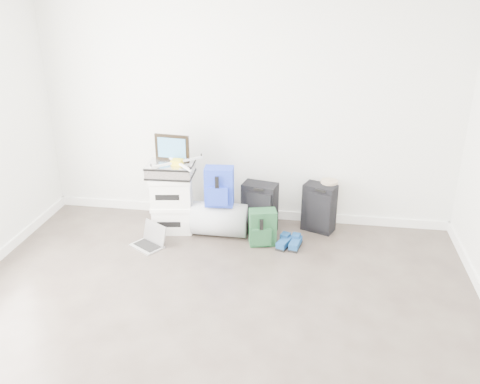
% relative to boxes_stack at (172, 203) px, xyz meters
% --- Properties ---
extents(ground, '(5.00, 5.00, 0.00)m').
position_rel_boxes_stack_xyz_m(ground, '(0.74, -2.06, -0.32)').
color(ground, '#372C28').
rests_on(ground, ground).
extents(room_envelope, '(4.52, 5.02, 2.71)m').
position_rel_boxes_stack_xyz_m(room_envelope, '(0.74, -2.04, 1.41)').
color(room_envelope, white).
rests_on(room_envelope, ground).
extents(boxes_stack, '(0.49, 0.42, 0.63)m').
position_rel_boxes_stack_xyz_m(boxes_stack, '(0.00, 0.00, 0.00)').
color(boxes_stack, white).
rests_on(boxes_stack, ground).
extents(briefcase, '(0.49, 0.37, 0.14)m').
position_rel_boxes_stack_xyz_m(briefcase, '(0.00, -0.00, 0.38)').
color(briefcase, '#B2B2B7').
rests_on(briefcase, boxes_stack).
extents(painting, '(0.38, 0.06, 0.28)m').
position_rel_boxes_stack_xyz_m(painting, '(0.00, 0.10, 0.59)').
color(painting, black).
rests_on(painting, briefcase).
extents(drone, '(0.46, 0.46, 0.05)m').
position_rel_boxes_stack_xyz_m(drone, '(0.08, -0.02, 0.47)').
color(drone, yellow).
rests_on(drone, briefcase).
extents(duffel_bag, '(0.59, 0.37, 0.36)m').
position_rel_boxes_stack_xyz_m(duffel_bag, '(0.53, -0.04, -0.14)').
color(duffel_bag, '#95999D').
rests_on(duffel_bag, ground).
extents(blue_backpack, '(0.31, 0.24, 0.41)m').
position_rel_boxes_stack_xyz_m(blue_backpack, '(0.53, -0.07, 0.24)').
color(blue_backpack, '#1B30B4').
rests_on(blue_backpack, duffel_bag).
extents(large_suitcase, '(0.39, 0.30, 0.56)m').
position_rel_boxes_stack_xyz_m(large_suitcase, '(0.94, 0.09, -0.04)').
color(large_suitcase, black).
rests_on(large_suitcase, ground).
extents(green_backpack, '(0.30, 0.25, 0.38)m').
position_rel_boxes_stack_xyz_m(green_backpack, '(1.00, -0.19, -0.13)').
color(green_backpack, '#14371C').
rests_on(green_backpack, ground).
extents(carry_on, '(0.38, 0.32, 0.53)m').
position_rel_boxes_stack_xyz_m(carry_on, '(1.57, 0.22, -0.05)').
color(carry_on, black).
rests_on(carry_on, ground).
extents(shoes, '(0.27, 0.27, 0.08)m').
position_rel_boxes_stack_xyz_m(shoes, '(1.29, -0.21, -0.27)').
color(shoes, black).
rests_on(shoes, ground).
extents(rolled_rug, '(0.18, 0.18, 0.56)m').
position_rel_boxes_stack_xyz_m(rolled_rug, '(1.66, 0.30, -0.04)').
color(rolled_rug, tan).
rests_on(rolled_rug, ground).
extents(laptop, '(0.39, 0.36, 0.23)m').
position_rel_boxes_stack_xyz_m(laptop, '(-0.14, -0.40, -0.26)').
color(laptop, '#BCBDC1').
rests_on(laptop, ground).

